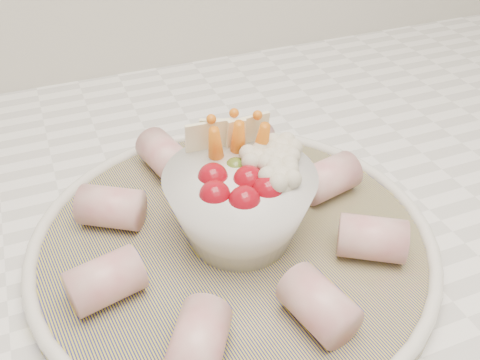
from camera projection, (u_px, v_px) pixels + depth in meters
name	position (u px, v px, depth m)	size (l,w,h in m)	color
serving_platter	(233.00, 241.00, 0.48)	(0.41, 0.41, 0.02)	navy
veggie_bowl	(242.00, 200.00, 0.46)	(0.13, 0.13, 0.10)	white
cured_meat_rolls	(232.00, 222.00, 0.47)	(0.29, 0.30, 0.04)	#BC565F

